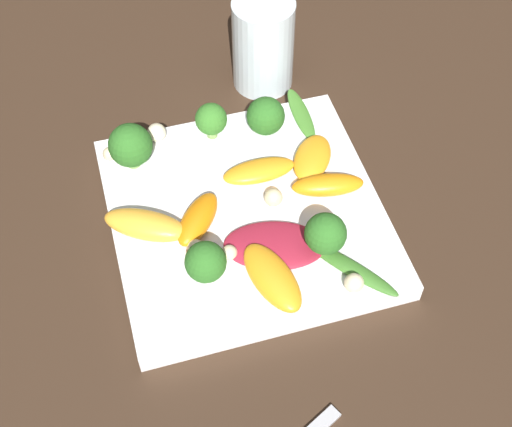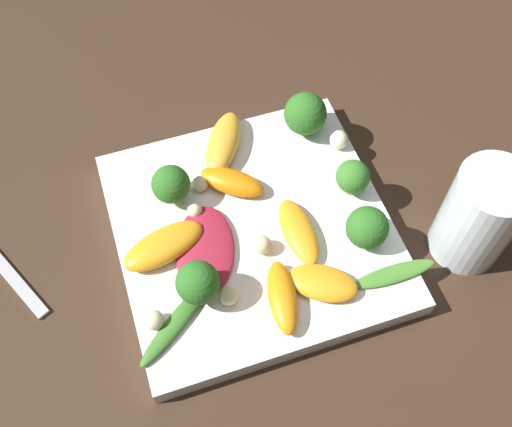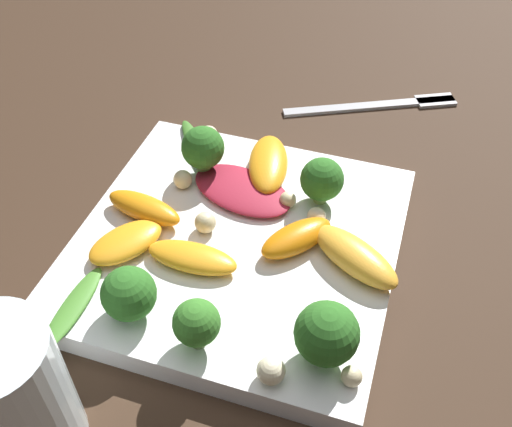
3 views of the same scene
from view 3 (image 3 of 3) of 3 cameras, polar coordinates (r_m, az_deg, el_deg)
ground_plane at (r=0.48m, az=-1.77°, el=-3.92°), size 2.40×2.40×0.00m
plate at (r=0.47m, az=-1.80°, el=-3.12°), size 0.24×0.24×0.02m
drinking_glass at (r=0.38m, az=-22.19°, el=-15.92°), size 0.06×0.06×0.10m
fork at (r=0.65m, az=12.60°, el=10.23°), size 0.09×0.17×0.01m
radicchio_leaf_0 at (r=0.50m, az=-1.34°, el=2.27°), size 0.07×0.10×0.01m
orange_segment_0 at (r=0.45m, az=3.88°, el=-2.33°), size 0.06×0.06×0.02m
orange_segment_1 at (r=0.44m, az=9.35°, el=-4.19°), size 0.06×0.08×0.02m
orange_segment_2 at (r=0.52m, az=1.16°, el=4.76°), size 0.08×0.05×0.02m
orange_segment_3 at (r=0.46m, az=-12.29°, el=-2.69°), size 0.07×0.06×0.01m
orange_segment_4 at (r=0.49m, az=-10.50°, el=0.73°), size 0.04×0.07×0.02m
orange_segment_5 at (r=0.44m, az=-6.09°, el=-4.18°), size 0.03×0.07×0.01m
broccoli_floret_0 at (r=0.51m, az=-5.08°, el=6.17°), size 0.04×0.04×0.05m
broccoli_floret_1 at (r=0.39m, az=-5.68°, el=-10.37°), size 0.03×0.03×0.04m
broccoli_floret_2 at (r=0.38m, az=6.75°, el=-11.35°), size 0.04×0.04×0.05m
broccoli_floret_3 at (r=0.41m, az=-12.02°, el=-7.51°), size 0.04×0.04×0.04m
broccoli_floret_4 at (r=0.48m, az=6.30°, el=3.20°), size 0.04×0.04×0.04m
arugula_sprig_0 at (r=0.54m, az=-5.60°, el=6.07°), size 0.08×0.07×0.01m
arugula_sprig_1 at (r=0.44m, az=-17.05°, el=-8.54°), size 0.08×0.02×0.00m
macadamia_nut_0 at (r=0.38m, az=1.44°, el=-14.72°), size 0.02×0.02×0.02m
macadamia_nut_1 at (r=0.47m, az=5.76°, el=-0.30°), size 0.01×0.01×0.01m
macadamia_nut_2 at (r=0.49m, az=3.05°, el=1.33°), size 0.01×0.01×0.01m
macadamia_nut_3 at (r=0.55m, az=-4.53°, el=7.49°), size 0.02×0.02×0.02m
macadamia_nut_4 at (r=0.39m, az=9.10°, el=-15.05°), size 0.01×0.01×0.01m
macadamia_nut_5 at (r=0.46m, az=6.97°, el=-2.54°), size 0.01×0.01×0.01m
macadamia_nut_6 at (r=0.47m, az=-4.82°, el=-0.81°), size 0.02×0.02×0.02m
macadamia_nut_7 at (r=0.51m, az=-6.99°, el=3.25°), size 0.02×0.02×0.02m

